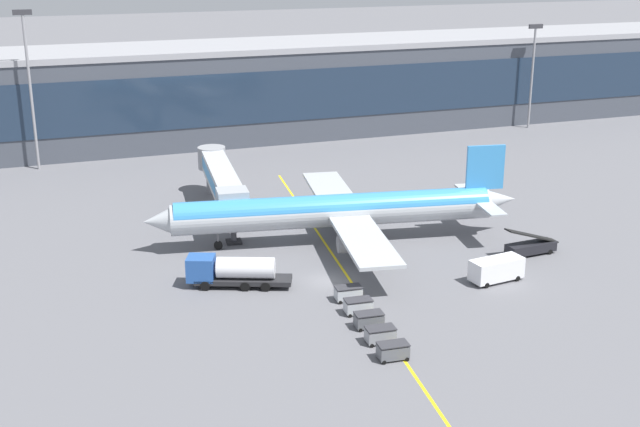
{
  "coord_description": "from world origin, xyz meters",
  "views": [
    {
      "loc": [
        -28.41,
        -76.24,
        34.3
      ],
      "look_at": [
        2.45,
        9.01,
        4.5
      ],
      "focal_mm": 46.73,
      "sensor_mm": 36.0,
      "label": 1
    }
  ],
  "objects_px": {
    "belt_loader": "(531,246)",
    "baggage_cart_2": "(369,320)",
    "baggage_cart_0": "(393,351)",
    "baggage_cart_3": "(358,306)",
    "main_airliner": "(336,210)",
    "baggage_cart_1": "(380,335)",
    "baggage_cart_4": "(348,293)",
    "lavatory_truck": "(497,268)",
    "fuel_tanker": "(232,271)"
  },
  "relations": [
    {
      "from": "baggage_cart_4",
      "to": "belt_loader",
      "type": "bearing_deg",
      "value": 10.99
    },
    {
      "from": "belt_loader",
      "to": "baggage_cart_4",
      "type": "height_order",
      "value": "belt_loader"
    },
    {
      "from": "fuel_tanker",
      "to": "lavatory_truck",
      "type": "distance_m",
      "value": 27.88
    },
    {
      "from": "main_airliner",
      "to": "baggage_cart_3",
      "type": "xyz_separation_m",
      "value": [
        -5.15,
        -19.4,
        -3.2
      ]
    },
    {
      "from": "baggage_cart_2",
      "to": "fuel_tanker",
      "type": "bearing_deg",
      "value": 124.79
    },
    {
      "from": "baggage_cart_0",
      "to": "baggage_cart_3",
      "type": "relative_size",
      "value": 1.0
    },
    {
      "from": "belt_loader",
      "to": "baggage_cart_1",
      "type": "relative_size",
      "value": 2.53
    },
    {
      "from": "belt_loader",
      "to": "baggage_cart_3",
      "type": "distance_m",
      "value": 25.89
    },
    {
      "from": "main_airliner",
      "to": "fuel_tanker",
      "type": "xyz_separation_m",
      "value": [
        -14.94,
        -8.83,
        -2.24
      ]
    },
    {
      "from": "main_airliner",
      "to": "baggage_cart_2",
      "type": "height_order",
      "value": "main_airliner"
    },
    {
      "from": "belt_loader",
      "to": "baggage_cart_1",
      "type": "xyz_separation_m",
      "value": [
        -25.12,
        -14.31,
        -0.21
      ]
    },
    {
      "from": "baggage_cart_0",
      "to": "baggage_cart_2",
      "type": "distance_m",
      "value": 6.4
    },
    {
      "from": "main_airliner",
      "to": "fuel_tanker",
      "type": "distance_m",
      "value": 17.5
    },
    {
      "from": "lavatory_truck",
      "to": "baggage_cart_0",
      "type": "xyz_separation_m",
      "value": [
        -17.6,
        -12.03,
        -0.64
      ]
    },
    {
      "from": "belt_loader",
      "to": "lavatory_truck",
      "type": "bearing_deg",
      "value": -144.83
    },
    {
      "from": "baggage_cart_1",
      "to": "baggage_cart_4",
      "type": "distance_m",
      "value": 9.6
    },
    {
      "from": "baggage_cart_3",
      "to": "lavatory_truck",
      "type": "bearing_deg",
      "value": 8.29
    },
    {
      "from": "main_airliner",
      "to": "baggage_cart_1",
      "type": "bearing_deg",
      "value": -102.31
    },
    {
      "from": "fuel_tanker",
      "to": "baggage_cart_2",
      "type": "bearing_deg",
      "value": -55.21
    },
    {
      "from": "lavatory_truck",
      "to": "belt_loader",
      "type": "bearing_deg",
      "value": 35.17
    },
    {
      "from": "main_airliner",
      "to": "baggage_cart_0",
      "type": "height_order",
      "value": "main_airliner"
    },
    {
      "from": "main_airliner",
      "to": "belt_loader",
      "type": "height_order",
      "value": "main_airliner"
    },
    {
      "from": "baggage_cart_2",
      "to": "baggage_cart_4",
      "type": "xyz_separation_m",
      "value": [
        0.48,
        6.38,
        0.0
      ]
    },
    {
      "from": "baggage_cart_0",
      "to": "baggage_cart_3",
      "type": "distance_m",
      "value": 9.6
    },
    {
      "from": "lavatory_truck",
      "to": "baggage_cart_1",
      "type": "bearing_deg",
      "value": -153.01
    },
    {
      "from": "main_airliner",
      "to": "lavatory_truck",
      "type": "height_order",
      "value": "main_airliner"
    },
    {
      "from": "fuel_tanker",
      "to": "belt_loader",
      "type": "bearing_deg",
      "value": -4.38
    },
    {
      "from": "lavatory_truck",
      "to": "baggage_cart_4",
      "type": "bearing_deg",
      "value": 177.49
    },
    {
      "from": "belt_loader",
      "to": "baggage_cart_0",
      "type": "height_order",
      "value": "belt_loader"
    },
    {
      "from": "main_airliner",
      "to": "lavatory_truck",
      "type": "xyz_separation_m",
      "value": [
        11.73,
        -16.94,
        -2.56
      ]
    },
    {
      "from": "belt_loader",
      "to": "baggage_cart_4",
      "type": "relative_size",
      "value": 2.53
    },
    {
      "from": "belt_loader",
      "to": "baggage_cart_2",
      "type": "distance_m",
      "value": 27.25
    },
    {
      "from": "fuel_tanker",
      "to": "baggage_cart_1",
      "type": "distance_m",
      "value": 19.37
    },
    {
      "from": "lavatory_truck",
      "to": "baggage_cart_1",
      "type": "relative_size",
      "value": 2.19
    },
    {
      "from": "belt_loader",
      "to": "lavatory_truck",
      "type": "height_order",
      "value": "belt_loader"
    },
    {
      "from": "baggage_cart_1",
      "to": "baggage_cart_4",
      "type": "bearing_deg",
      "value": 85.72
    },
    {
      "from": "baggage_cart_3",
      "to": "baggage_cart_4",
      "type": "height_order",
      "value": "same"
    },
    {
      "from": "baggage_cart_4",
      "to": "baggage_cart_1",
      "type": "bearing_deg",
      "value": -94.28
    },
    {
      "from": "baggage_cart_1",
      "to": "fuel_tanker",
      "type": "bearing_deg",
      "value": 118.8
    },
    {
      "from": "baggage_cart_0",
      "to": "baggage_cart_1",
      "type": "distance_m",
      "value": 3.2
    },
    {
      "from": "baggage_cart_2",
      "to": "baggage_cart_3",
      "type": "bearing_deg",
      "value": 85.72
    },
    {
      "from": "main_airliner",
      "to": "baggage_cart_4",
      "type": "bearing_deg",
      "value": -106.85
    },
    {
      "from": "baggage_cart_2",
      "to": "belt_loader",
      "type": "bearing_deg",
      "value": 24.08
    },
    {
      "from": "lavatory_truck",
      "to": "baggage_cart_4",
      "type": "xyz_separation_m",
      "value": [
        -16.64,
        0.73,
        -0.64
      ]
    },
    {
      "from": "belt_loader",
      "to": "baggage_cart_0",
      "type": "bearing_deg",
      "value": -145.39
    },
    {
      "from": "belt_loader",
      "to": "lavatory_truck",
      "type": "relative_size",
      "value": 1.15
    },
    {
      "from": "main_airliner",
      "to": "fuel_tanker",
      "type": "height_order",
      "value": "main_airliner"
    },
    {
      "from": "lavatory_truck",
      "to": "baggage_cart_4",
      "type": "relative_size",
      "value": 2.19
    },
    {
      "from": "baggage_cart_2",
      "to": "baggage_cart_3",
      "type": "xyz_separation_m",
      "value": [
        0.24,
        3.19,
        0.0
      ]
    },
    {
      "from": "main_airliner",
      "to": "belt_loader",
      "type": "bearing_deg",
      "value": -30.48
    }
  ]
}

